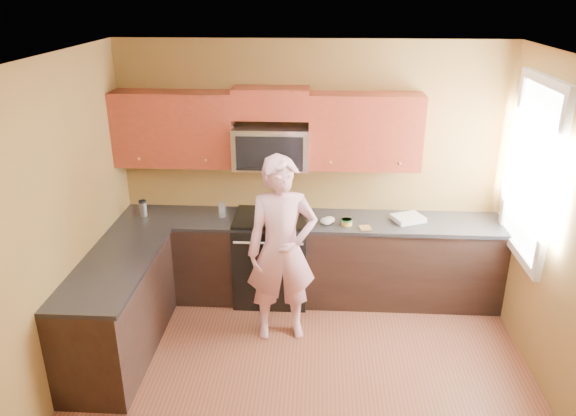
# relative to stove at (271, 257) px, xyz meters

# --- Properties ---
(floor) EXTENTS (4.00, 4.00, 0.00)m
(floor) POSITION_rel_stove_xyz_m (0.40, -1.68, -0.47)
(floor) COLOR brown
(floor) RESTS_ON ground
(ceiling) EXTENTS (4.00, 4.00, 0.00)m
(ceiling) POSITION_rel_stove_xyz_m (0.40, -1.68, 2.23)
(ceiling) COLOR white
(ceiling) RESTS_ON ground
(wall_back) EXTENTS (4.00, 0.00, 4.00)m
(wall_back) POSITION_rel_stove_xyz_m (0.40, 0.32, 0.88)
(wall_back) COLOR olive
(wall_back) RESTS_ON ground
(wall_left) EXTENTS (0.00, 4.00, 4.00)m
(wall_left) POSITION_rel_stove_xyz_m (-1.60, -1.68, 0.88)
(wall_left) COLOR olive
(wall_left) RESTS_ON ground
(cabinet_back_run) EXTENTS (4.00, 0.60, 0.88)m
(cabinet_back_run) POSITION_rel_stove_xyz_m (0.40, 0.02, -0.03)
(cabinet_back_run) COLOR black
(cabinet_back_run) RESTS_ON floor
(cabinet_left_run) EXTENTS (0.60, 1.60, 0.88)m
(cabinet_left_run) POSITION_rel_stove_xyz_m (-1.30, -1.08, -0.03)
(cabinet_left_run) COLOR black
(cabinet_left_run) RESTS_ON floor
(countertop_back) EXTENTS (4.00, 0.62, 0.04)m
(countertop_back) POSITION_rel_stove_xyz_m (0.40, 0.01, 0.43)
(countertop_back) COLOR black
(countertop_back) RESTS_ON cabinet_back_run
(countertop_left) EXTENTS (0.62, 1.60, 0.04)m
(countertop_left) POSITION_rel_stove_xyz_m (-1.29, -1.08, 0.43)
(countertop_left) COLOR black
(countertop_left) RESTS_ON cabinet_left_run
(stove) EXTENTS (0.76, 0.65, 0.95)m
(stove) POSITION_rel_stove_xyz_m (0.00, 0.00, 0.00)
(stove) COLOR black
(stove) RESTS_ON floor
(microwave) EXTENTS (0.76, 0.40, 0.42)m
(microwave) POSITION_rel_stove_xyz_m (0.00, 0.12, 0.97)
(microwave) COLOR silver
(microwave) RESTS_ON wall_back
(upper_cab_left) EXTENTS (1.22, 0.33, 0.75)m
(upper_cab_left) POSITION_rel_stove_xyz_m (-0.99, 0.16, 0.97)
(upper_cab_left) COLOR maroon
(upper_cab_left) RESTS_ON wall_back
(upper_cab_right) EXTENTS (1.12, 0.33, 0.75)m
(upper_cab_right) POSITION_rel_stove_xyz_m (0.94, 0.16, 0.97)
(upper_cab_right) COLOR maroon
(upper_cab_right) RESTS_ON wall_back
(upper_cab_over_mw) EXTENTS (0.76, 0.33, 0.30)m
(upper_cab_over_mw) POSITION_rel_stove_xyz_m (0.00, 0.16, 1.62)
(upper_cab_over_mw) COLOR maroon
(upper_cab_over_mw) RESTS_ON wall_back
(window) EXTENTS (0.06, 1.06, 1.66)m
(window) POSITION_rel_stove_xyz_m (2.38, -0.48, 1.17)
(window) COLOR white
(window) RESTS_ON wall_right
(woman) EXTENTS (0.72, 0.54, 1.80)m
(woman) POSITION_rel_stove_xyz_m (0.16, -0.68, 0.43)
(woman) COLOR pink
(woman) RESTS_ON floor
(frying_pan) EXTENTS (0.27, 0.46, 0.06)m
(frying_pan) POSITION_rel_stove_xyz_m (0.10, -0.20, 0.47)
(frying_pan) COLOR black
(frying_pan) RESTS_ON stove
(butter_tub) EXTENTS (0.14, 0.14, 0.08)m
(butter_tub) POSITION_rel_stove_xyz_m (0.78, -0.11, 0.45)
(butter_tub) COLOR #FFBB43
(butter_tub) RESTS_ON countertop_back
(toast_slice) EXTENTS (0.13, 0.13, 0.01)m
(toast_slice) POSITION_rel_stove_xyz_m (0.96, -0.19, 0.45)
(toast_slice) COLOR #B27F47
(toast_slice) RESTS_ON countertop_back
(napkin_a) EXTENTS (0.13, 0.13, 0.06)m
(napkin_a) POSITION_rel_stove_xyz_m (0.61, -0.06, 0.48)
(napkin_a) COLOR silver
(napkin_a) RESTS_ON countertop_back
(napkin_b) EXTENTS (0.12, 0.13, 0.07)m
(napkin_b) POSITION_rel_stove_xyz_m (0.57, -0.10, 0.48)
(napkin_b) COLOR silver
(napkin_b) RESTS_ON countertop_back
(dish_towel) EXTENTS (0.37, 0.34, 0.05)m
(dish_towel) POSITION_rel_stove_xyz_m (1.42, 0.04, 0.47)
(dish_towel) COLOR white
(dish_towel) RESTS_ON countertop_back
(travel_mug) EXTENTS (0.10, 0.10, 0.17)m
(travel_mug) POSITION_rel_stove_xyz_m (-1.34, -0.00, 0.45)
(travel_mug) COLOR silver
(travel_mug) RESTS_ON countertop_back
(glass_b) EXTENTS (0.07, 0.07, 0.12)m
(glass_b) POSITION_rel_stove_xyz_m (-0.52, 0.03, 0.51)
(glass_b) COLOR silver
(glass_b) RESTS_ON countertop_back
(glass_c) EXTENTS (0.09, 0.09, 0.12)m
(glass_c) POSITION_rel_stove_xyz_m (-0.53, 0.13, 0.51)
(glass_c) COLOR silver
(glass_c) RESTS_ON countertop_back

